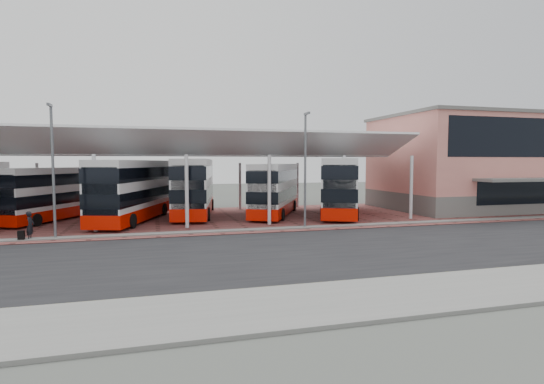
# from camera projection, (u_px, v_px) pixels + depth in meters

# --- Properties ---
(ground) EXTENTS (140.00, 140.00, 0.00)m
(ground) POSITION_uv_depth(u_px,v_px,m) (310.00, 247.00, 23.30)
(ground) COLOR #434641
(road) EXTENTS (120.00, 14.00, 0.02)m
(road) POSITION_uv_depth(u_px,v_px,m) (317.00, 250.00, 22.34)
(road) COLOR black
(road) RESTS_ON ground
(forecourt) EXTENTS (72.00, 16.00, 0.06)m
(forecourt) POSITION_uv_depth(u_px,v_px,m) (278.00, 216.00, 36.32)
(forecourt) COLOR brown
(forecourt) RESTS_ON ground
(sidewalk) EXTENTS (120.00, 4.00, 0.14)m
(sidewalk) POSITION_uv_depth(u_px,v_px,m) (403.00, 295.00, 14.65)
(sidewalk) COLOR slate
(sidewalk) RESTS_ON ground
(north_kerb) EXTENTS (120.00, 0.80, 0.14)m
(north_kerb) POSITION_uv_depth(u_px,v_px,m) (278.00, 229.00, 29.25)
(north_kerb) COLOR slate
(north_kerb) RESTS_ON ground
(yellow_line_near) EXTENTS (120.00, 0.12, 0.01)m
(yellow_line_near) POSITION_uv_depth(u_px,v_px,m) (374.00, 281.00, 16.57)
(yellow_line_near) COLOR yellow
(yellow_line_near) RESTS_ON road
(yellow_line_far) EXTENTS (120.00, 0.12, 0.01)m
(yellow_line_far) POSITION_uv_depth(u_px,v_px,m) (370.00, 279.00, 16.86)
(yellow_line_far) COLOR yellow
(yellow_line_far) RESTS_ON road
(canopy) EXTENTS (37.00, 11.63, 7.07)m
(canopy) POSITION_uv_depth(u_px,v_px,m) (181.00, 148.00, 34.67)
(canopy) COLOR silver
(canopy) RESTS_ON ground
(terminal) EXTENTS (18.40, 14.40, 9.25)m
(terminal) POSITION_uv_depth(u_px,v_px,m) (476.00, 162.00, 42.54)
(terminal) COLOR #64625F
(terminal) RESTS_ON ground
(lamp_west) EXTENTS (0.16, 0.90, 8.07)m
(lamp_west) POSITION_uv_depth(u_px,v_px,m) (53.00, 167.00, 25.26)
(lamp_west) COLOR slate
(lamp_west) RESTS_ON ground
(lamp_east) EXTENTS (0.16, 0.90, 8.07)m
(lamp_east) POSITION_uv_depth(u_px,v_px,m) (305.00, 167.00, 29.56)
(lamp_east) COLOR slate
(lamp_east) RESTS_ON ground
(bus_1) EXTENTS (6.53, 10.14, 4.18)m
(bus_1) POSITION_uv_depth(u_px,v_px,m) (52.00, 194.00, 33.62)
(bus_1) COLOR silver
(bus_1) RESTS_ON forecourt
(bus_2) EXTENTS (6.12, 11.79, 4.76)m
(bus_2) POSITION_uv_depth(u_px,v_px,m) (133.00, 191.00, 32.99)
(bus_2) COLOR silver
(bus_2) RESTS_ON forecourt
(bus_3) EXTENTS (4.71, 12.08, 4.86)m
(bus_3) POSITION_uv_depth(u_px,v_px,m) (194.00, 188.00, 36.68)
(bus_3) COLOR silver
(bus_3) RESTS_ON forecourt
(bus_4) EXTENTS (7.03, 10.77, 4.45)m
(bus_4) POSITION_uv_depth(u_px,v_px,m) (275.00, 190.00, 36.88)
(bus_4) COLOR silver
(bus_4) RESTS_ON forecourt
(bus_5) EXTENTS (7.53, 11.94, 4.90)m
(bus_5) POSITION_uv_depth(u_px,v_px,m) (340.00, 187.00, 37.15)
(bus_5) COLOR silver
(bus_5) RESTS_ON forecourt
(pedestrian) EXTENTS (0.44, 0.64, 1.69)m
(pedestrian) POSITION_uv_depth(u_px,v_px,m) (30.00, 226.00, 25.16)
(pedestrian) COLOR black
(pedestrian) RESTS_ON forecourt
(suitcase) EXTENTS (0.35, 0.25, 0.60)m
(suitcase) POSITION_uv_depth(u_px,v_px,m) (21.00, 236.00, 24.80)
(suitcase) COLOR black
(suitcase) RESTS_ON forecourt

